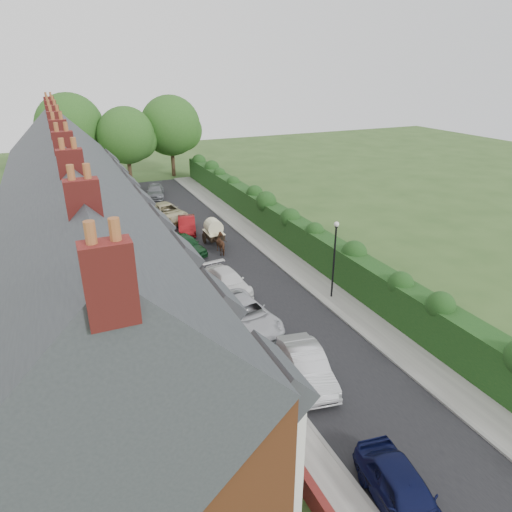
% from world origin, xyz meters
% --- Properties ---
extents(ground, '(140.00, 140.00, 0.00)m').
position_xyz_m(ground, '(0.00, 0.00, 0.00)').
color(ground, '#2D4C1E').
rests_on(ground, ground).
extents(road, '(6.00, 58.00, 0.02)m').
position_xyz_m(road, '(-0.50, 11.00, 0.01)').
color(road, black).
rests_on(road, ground).
extents(pavement_hedge_side, '(2.20, 58.00, 0.12)m').
position_xyz_m(pavement_hedge_side, '(3.60, 11.00, 0.06)').
color(pavement_hedge_side, gray).
rests_on(pavement_hedge_side, ground).
extents(pavement_house_side, '(1.70, 58.00, 0.12)m').
position_xyz_m(pavement_house_side, '(-4.35, 11.00, 0.06)').
color(pavement_house_side, gray).
rests_on(pavement_house_side, ground).
extents(kerb_hedge_side, '(0.18, 58.00, 0.13)m').
position_xyz_m(kerb_hedge_side, '(2.55, 11.00, 0.07)').
color(kerb_hedge_side, gray).
rests_on(kerb_hedge_side, ground).
extents(kerb_house_side, '(0.18, 58.00, 0.13)m').
position_xyz_m(kerb_house_side, '(-3.55, 11.00, 0.07)').
color(kerb_house_side, gray).
rests_on(kerb_house_side, ground).
extents(hedge, '(2.10, 58.00, 2.85)m').
position_xyz_m(hedge, '(5.40, 11.00, 1.60)').
color(hedge, '#113614').
rests_on(hedge, ground).
extents(terrace_row, '(9.05, 40.50, 11.50)m').
position_xyz_m(terrace_row, '(-10.87, 9.98, 4.47)').
color(terrace_row, brown).
rests_on(terrace_row, ground).
extents(garden_wall_row, '(0.35, 40.35, 1.10)m').
position_xyz_m(garden_wall_row, '(-5.35, 10.00, 0.46)').
color(garden_wall_row, maroon).
rests_on(garden_wall_row, ground).
extents(lamppost, '(0.32, 0.32, 5.16)m').
position_xyz_m(lamppost, '(3.40, 4.00, 3.30)').
color(lamppost, black).
rests_on(lamppost, ground).
extents(tree_far_left, '(7.14, 6.80, 9.29)m').
position_xyz_m(tree_far_left, '(-2.65, 40.08, 5.71)').
color(tree_far_left, '#332316').
rests_on(tree_far_left, ground).
extents(tree_far_right, '(7.98, 7.60, 10.31)m').
position_xyz_m(tree_far_right, '(3.39, 42.08, 6.31)').
color(tree_far_right, '#332316').
rests_on(tree_far_right, ground).
extents(tree_far_back, '(8.40, 8.00, 10.82)m').
position_xyz_m(tree_far_back, '(-8.59, 43.08, 6.62)').
color(tree_far_back, '#332316').
rests_on(tree_far_back, ground).
extents(car_navy, '(2.44, 4.68, 1.52)m').
position_xyz_m(car_navy, '(-2.69, -9.80, 0.76)').
color(car_navy, black).
rests_on(car_navy, ground).
extents(car_silver_a, '(2.39, 4.90, 1.55)m').
position_xyz_m(car_silver_a, '(-2.18, -2.47, 0.77)').
color(car_silver_a, '#ADAEB2').
rests_on(car_silver_a, ground).
extents(car_silver_b, '(3.23, 5.88, 1.56)m').
position_xyz_m(car_silver_b, '(-3.00, 3.09, 0.78)').
color(car_silver_b, silver).
rests_on(car_silver_b, ground).
extents(car_white, '(2.33, 4.80, 1.34)m').
position_xyz_m(car_white, '(-2.30, 7.68, 0.67)').
color(car_white, white).
rests_on(car_white, ground).
extents(car_green, '(2.74, 4.59, 1.46)m').
position_xyz_m(car_green, '(-3.00, 15.09, 0.73)').
color(car_green, '#103719').
rests_on(car_green, ground).
extents(car_red, '(2.43, 4.42, 1.38)m').
position_xyz_m(car_red, '(-1.60, 19.78, 0.69)').
color(car_red, maroon).
rests_on(car_red, ground).
extents(car_beige, '(3.80, 6.11, 1.58)m').
position_xyz_m(car_beige, '(-2.44, 23.80, 0.79)').
color(car_beige, '#C4BA8E').
rests_on(car_beige, ground).
extents(car_grey, '(2.91, 4.91, 1.33)m').
position_xyz_m(car_grey, '(-1.60, 32.50, 0.67)').
color(car_grey, slate).
rests_on(car_grey, ground).
extents(horse, '(0.84, 1.83, 1.55)m').
position_xyz_m(horse, '(-0.39, 13.95, 0.77)').
color(horse, '#4B2C1B').
rests_on(horse, ground).
extents(horse_cart, '(1.39, 3.08, 2.22)m').
position_xyz_m(horse_cart, '(-0.39, 15.93, 1.27)').
color(horse_cart, black).
rests_on(horse_cart, ground).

